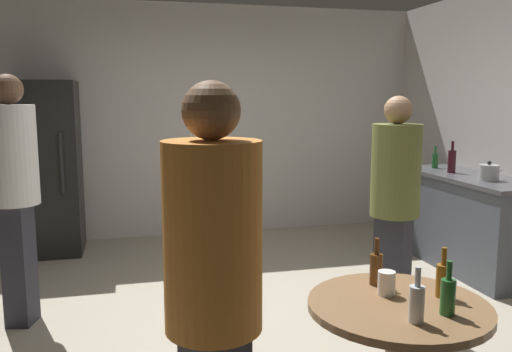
# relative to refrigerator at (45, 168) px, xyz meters

# --- Properties ---
(ground_plane) EXTENTS (5.20, 5.20, 0.10)m
(ground_plane) POSITION_rel_refrigerator_xyz_m (1.72, -2.20, -0.95)
(ground_plane) COLOR #B2A893
(wall_back) EXTENTS (5.32, 0.06, 2.70)m
(wall_back) POSITION_rel_refrigerator_xyz_m (1.72, 0.43, 0.45)
(wall_back) COLOR silver
(wall_back) RESTS_ON ground_plane
(refrigerator) EXTENTS (0.70, 0.68, 1.80)m
(refrigerator) POSITION_rel_refrigerator_xyz_m (0.00, 0.00, 0.00)
(refrigerator) COLOR black
(refrigerator) RESTS_ON ground_plane
(kitchen_counter) EXTENTS (0.64, 1.67, 0.90)m
(kitchen_counter) POSITION_rel_refrigerator_xyz_m (4.00, -1.48, -0.45)
(kitchen_counter) COLOR #4C515B
(kitchen_counter) RESTS_ON ground_plane
(kettle) EXTENTS (0.24, 0.17, 0.18)m
(kettle) POSITION_rel_refrigerator_xyz_m (3.95, -1.81, 0.07)
(kettle) COLOR #B2B2B7
(kettle) RESTS_ON kitchen_counter
(wine_bottle_on_counter) EXTENTS (0.08, 0.08, 0.31)m
(wine_bottle_on_counter) POSITION_rel_refrigerator_xyz_m (3.92, -1.30, 0.12)
(wine_bottle_on_counter) COLOR #3F141E
(wine_bottle_on_counter) RESTS_ON kitchen_counter
(beer_bottle_on_counter) EXTENTS (0.06, 0.06, 0.23)m
(beer_bottle_on_counter) POSITION_rel_refrigerator_xyz_m (3.96, -0.95, 0.08)
(beer_bottle_on_counter) COLOR #26662D
(beer_bottle_on_counter) RESTS_ON kitchen_counter
(foreground_table) EXTENTS (0.80, 0.80, 0.73)m
(foreground_table) POSITION_rel_refrigerator_xyz_m (1.98, -3.80, -0.27)
(foreground_table) COLOR olive
(foreground_table) RESTS_ON ground_plane
(beer_bottle_amber) EXTENTS (0.06, 0.06, 0.23)m
(beer_bottle_amber) POSITION_rel_refrigerator_xyz_m (2.20, -3.78, -0.08)
(beer_bottle_amber) COLOR #8C5919
(beer_bottle_amber) RESTS_ON foreground_table
(beer_bottle_brown) EXTENTS (0.06, 0.06, 0.23)m
(beer_bottle_brown) POSITION_rel_refrigerator_xyz_m (1.98, -3.56, -0.08)
(beer_bottle_brown) COLOR #593314
(beer_bottle_brown) RESTS_ON foreground_table
(beer_bottle_green) EXTENTS (0.06, 0.06, 0.23)m
(beer_bottle_green) POSITION_rel_refrigerator_xyz_m (2.11, -3.96, -0.08)
(beer_bottle_green) COLOR #26662D
(beer_bottle_green) RESTS_ON foreground_table
(beer_bottle_clear) EXTENTS (0.06, 0.06, 0.23)m
(beer_bottle_clear) POSITION_rel_refrigerator_xyz_m (1.94, -4.00, -0.08)
(beer_bottle_clear) COLOR silver
(beer_bottle_clear) RESTS_ON foreground_table
(plastic_cup_white) EXTENTS (0.08, 0.08, 0.11)m
(plastic_cup_white) POSITION_rel_refrigerator_xyz_m (1.97, -3.70, -0.11)
(plastic_cup_white) COLOR white
(plastic_cup_white) RESTS_ON foreground_table
(person_in_orange_shirt) EXTENTS (0.45, 0.45, 1.69)m
(person_in_orange_shirt) POSITION_rel_refrigerator_xyz_m (1.11, -4.06, 0.09)
(person_in_orange_shirt) COLOR #2D2D38
(person_in_orange_shirt) RESTS_ON ground_plane
(person_in_olive_shirt) EXTENTS (0.47, 0.47, 1.64)m
(person_in_olive_shirt) POSITION_rel_refrigerator_xyz_m (2.64, -2.52, 0.06)
(person_in_olive_shirt) COLOR #2D2D38
(person_in_olive_shirt) RESTS_ON ground_plane
(person_in_white_shirt) EXTENTS (0.41, 0.41, 1.79)m
(person_in_white_shirt) POSITION_rel_refrigerator_xyz_m (0.06, -1.85, 0.15)
(person_in_white_shirt) COLOR #2D2D38
(person_in_white_shirt) RESTS_ON ground_plane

